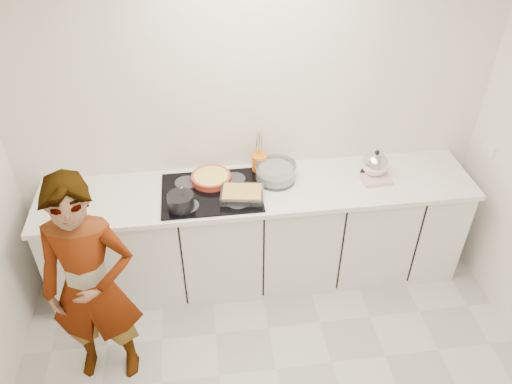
{
  "coord_description": "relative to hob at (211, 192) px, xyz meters",
  "views": [
    {
      "loc": [
        -0.41,
        -1.64,
        3.12
      ],
      "look_at": [
        -0.05,
        1.05,
        1.05
      ],
      "focal_mm": 35.0,
      "sensor_mm": 36.0,
      "label": 1
    }
  ],
  "objects": [
    {
      "name": "ceiling",
      "position": [
        0.35,
        -1.26,
        1.68
      ],
      "size": [
        3.6,
        3.2,
        0.0
      ],
      "primitive_type": "cube",
      "color": "white",
      "rests_on": "wall_back"
    },
    {
      "name": "wall_back",
      "position": [
        0.35,
        0.34,
        0.38
      ],
      "size": [
        3.6,
        0.0,
        2.6
      ],
      "primitive_type": "cube",
      "color": "white",
      "rests_on": "ground"
    },
    {
      "name": "base_cabinets",
      "position": [
        0.35,
        0.02,
        -0.48
      ],
      "size": [
        3.2,
        0.58,
        0.87
      ],
      "primitive_type": "cube",
      "color": "silver",
      "rests_on": "floor"
    },
    {
      "name": "countertop",
      "position": [
        0.35,
        0.02,
        -0.03
      ],
      "size": [
        3.24,
        0.64,
        0.04
      ],
      "primitive_type": "cube",
      "color": "white",
      "rests_on": "base_cabinets"
    },
    {
      "name": "hob",
      "position": [
        0.0,
        0.0,
        0.0
      ],
      "size": [
        0.72,
        0.54,
        0.01
      ],
      "primitive_type": "cube",
      "color": "black",
      "rests_on": "countertop"
    },
    {
      "name": "tart_dish",
      "position": [
        0.01,
        0.14,
        0.03
      ],
      "size": [
        0.33,
        0.33,
        0.05
      ],
      "color": "#A83620",
      "rests_on": "hob"
    },
    {
      "name": "saucepan",
      "position": [
        -0.22,
        -0.15,
        0.06
      ],
      "size": [
        0.24,
        0.24,
        0.18
      ],
      "color": "black",
      "rests_on": "hob"
    },
    {
      "name": "baking_dish",
      "position": [
        0.22,
        -0.1,
        0.04
      ],
      "size": [
        0.33,
        0.27,
        0.06
      ],
      "color": "silver",
      "rests_on": "hob"
    },
    {
      "name": "mixing_bowl",
      "position": [
        0.49,
        0.1,
        0.06
      ],
      "size": [
        0.34,
        0.34,
        0.14
      ],
      "color": "silver",
      "rests_on": "countertop"
    },
    {
      "name": "tea_towel",
      "position": [
        1.24,
        -0.01,
        0.01
      ],
      "size": [
        0.21,
        0.16,
        0.03
      ],
      "primitive_type": "cube",
      "rotation": [
        0.0,
        0.0,
        0.05
      ],
      "color": "white",
      "rests_on": "countertop"
    },
    {
      "name": "kettle",
      "position": [
        1.24,
        0.06,
        0.09
      ],
      "size": [
        0.25,
        0.25,
        0.23
      ],
      "color": "black",
      "rests_on": "countertop"
    },
    {
      "name": "utensil_crock",
      "position": [
        0.39,
        0.24,
        0.06
      ],
      "size": [
        0.14,
        0.14,
        0.14
      ],
      "primitive_type": "cylinder",
      "rotation": [
        0.0,
        0.0,
        0.3
      ],
      "color": "orange",
      "rests_on": "countertop"
    },
    {
      "name": "cook",
      "position": [
        -0.79,
        -0.71,
        -0.11
      ],
      "size": [
        0.62,
        0.43,
        1.61
      ],
      "primitive_type": "imported",
      "rotation": [
        0.0,
        0.0,
        -0.08
      ],
      "color": "silver",
      "rests_on": "floor"
    }
  ]
}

